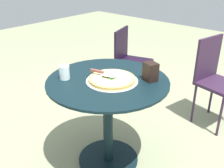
# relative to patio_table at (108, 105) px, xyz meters

# --- Properties ---
(ground_plane) EXTENTS (10.00, 10.00, 0.00)m
(ground_plane) POSITION_rel_patio_table_xyz_m (0.00, 0.00, -0.54)
(ground_plane) COLOR gray
(patio_table) EXTENTS (0.91, 0.91, 0.75)m
(patio_table) POSITION_rel_patio_table_xyz_m (0.00, 0.00, 0.00)
(patio_table) COLOR black
(patio_table) RESTS_ON ground
(pizza_on_tray) EXTENTS (0.38, 0.38, 0.05)m
(pizza_on_tray) POSITION_rel_patio_table_xyz_m (0.04, 0.01, 0.23)
(pizza_on_tray) COLOR silver
(pizza_on_tray) RESTS_ON patio_table
(pizza_server) EXTENTS (0.22, 0.10, 0.02)m
(pizza_server) POSITION_rel_patio_table_xyz_m (-0.03, -0.01, 0.27)
(pizza_server) COLOR silver
(pizza_server) RESTS_ON pizza_on_tray
(drinking_cup) EXTENTS (0.08, 0.08, 0.10)m
(drinking_cup) POSITION_rel_patio_table_xyz_m (-0.25, -0.20, 0.27)
(drinking_cup) COLOR white
(drinking_cup) RESTS_ON patio_table
(napkin_dispenser) EXTENTS (0.12, 0.11, 0.14)m
(napkin_dispenser) POSITION_rel_patio_table_xyz_m (0.24, 0.20, 0.29)
(napkin_dispenser) COLOR black
(napkin_dispenser) RESTS_ON patio_table
(patio_chair_far) EXTENTS (0.43, 0.43, 0.89)m
(patio_chair_far) POSITION_rel_patio_table_xyz_m (0.37, 1.15, -0.02)
(patio_chair_far) COLOR #311D35
(patio_chair_far) RESTS_ON ground
(patio_chair_corner) EXTENTS (0.46, 0.46, 0.82)m
(patio_chair_corner) POSITION_rel_patio_table_xyz_m (-0.64, 1.08, -0.05)
(patio_chair_corner) COLOR black
(patio_chair_corner) RESTS_ON ground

